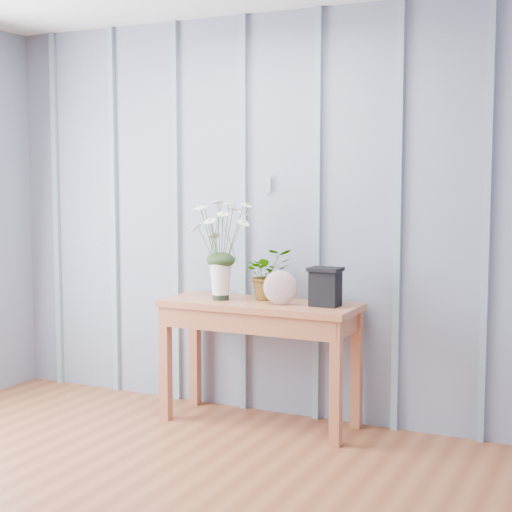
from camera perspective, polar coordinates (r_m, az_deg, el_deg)
The scene contains 6 objects.
room_shell at distance 3.72m, azimuth -6.74°, elevation 13.33°, with size 4.00×4.50×2.50m.
sideboard at distance 4.73m, azimuth 0.26°, elevation -4.71°, with size 1.20×0.45×0.75m.
daisy_vase at distance 4.74m, azimuth -2.59°, elevation 1.51°, with size 0.44×0.34×0.63m.
spider_plant at distance 4.78m, azimuth 0.90°, elevation -1.30°, with size 0.28×0.25×0.32m, color #1B3216.
felt_disc_vessel at distance 4.57m, azimuth 1.80°, elevation -2.32°, with size 0.20×0.06×0.20m, color #804A51.
carved_box at distance 4.54m, azimuth 5.07°, elevation -2.22°, with size 0.19×0.15×0.23m.
Camera 1 is at (1.97, -2.21, 1.49)m, focal length 55.00 mm.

